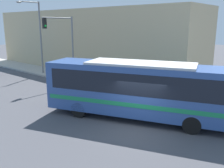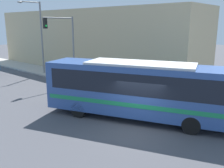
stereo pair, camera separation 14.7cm
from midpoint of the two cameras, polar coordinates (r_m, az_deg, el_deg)
name	(u,v)px [view 2 (the right image)]	position (r m, az deg, el deg)	size (l,w,h in m)	color
ground_plane	(137,129)	(13.70, 6.08, -10.14)	(120.00, 120.00, 0.00)	#47474C
sidewalk	(34,69)	(32.22, -17.20, 3.31)	(3.32, 70.00, 0.16)	#A8A399
building_facade	(87,40)	(30.98, -5.62, 9.90)	(6.00, 28.81, 7.07)	tan
city_bus	(139,87)	(14.50, 6.58, -0.71)	(6.08, 11.29, 3.37)	#2D4C8C
fire_hydrant	(124,87)	(20.25, 2.94, -0.58)	(0.28, 0.38, 0.78)	gold
traffic_light_pole	(64,38)	(23.53, -10.67, 10.27)	(3.28, 0.35, 6.00)	slate
parking_meter	(91,74)	(22.62, -4.60, 2.35)	(0.14, 0.14, 1.40)	slate
street_lamp	(39,32)	(28.35, -16.23, 11.37)	(2.62, 0.28, 7.61)	slate
pedestrian_near_corner	(100,71)	(24.45, -2.66, 3.05)	(0.34, 0.34, 1.71)	#47382D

